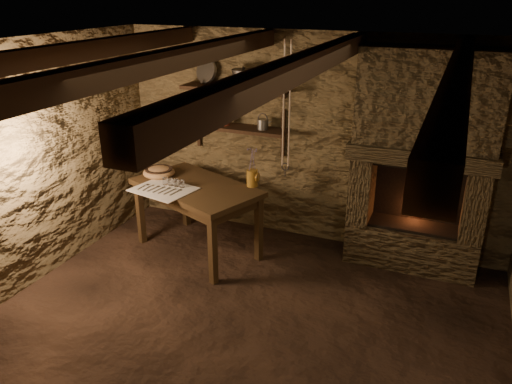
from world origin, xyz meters
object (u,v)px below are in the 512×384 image
at_px(stoneware_jug, 252,170).
at_px(iron_stockpot, 243,80).
at_px(wooden_bowl, 159,172).
at_px(red_pot, 419,208).
at_px(work_table, 197,216).

relative_size(stoneware_jug, iron_stockpot, 1.73).
bearing_deg(iron_stockpot, wooden_bowl, -143.87).
height_order(iron_stockpot, red_pot, iron_stockpot).
xyz_separation_m(stoneware_jug, wooden_bowl, (-1.11, -0.12, -0.14)).
bearing_deg(work_table, wooden_bowl, -168.29).
bearing_deg(work_table, stoneware_jug, 41.52).
distance_m(work_table, stoneware_jug, 0.83).
distance_m(work_table, iron_stockpot, 1.60).
xyz_separation_m(work_table, stoneware_jug, (0.58, 0.21, 0.55)).
relative_size(work_table, red_pot, 2.98).
relative_size(iron_stockpot, red_pot, 0.46).
distance_m(wooden_bowl, red_pot, 2.88).
xyz_separation_m(stoneware_jug, iron_stockpot, (-0.31, 0.47, 0.87)).
relative_size(stoneware_jug, red_pot, 0.79).
height_order(stoneware_jug, red_pot, stoneware_jug).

